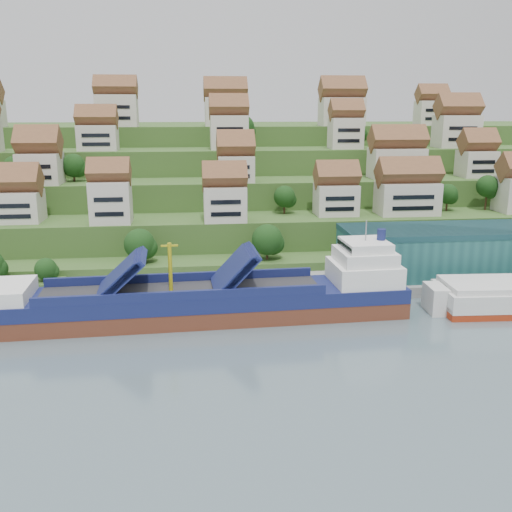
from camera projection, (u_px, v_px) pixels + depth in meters
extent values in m
plane|color=slate|center=(247.00, 320.00, 101.19)|extent=(300.00, 300.00, 0.00)
cube|color=gray|center=(337.00, 285.00, 117.51)|extent=(180.00, 14.00, 2.20)
cube|color=#2D4C1E|center=(221.00, 219.00, 183.43)|extent=(260.00, 128.00, 4.00)
cube|color=#2D4C1E|center=(221.00, 205.00, 187.36)|extent=(260.00, 118.00, 11.00)
cube|color=#2D4C1E|center=(219.00, 191.00, 194.18)|extent=(260.00, 102.00, 18.00)
cube|color=#2D4C1E|center=(218.00, 178.00, 201.00)|extent=(260.00, 86.00, 25.00)
cube|color=#2D4C1E|center=(217.00, 167.00, 208.90)|extent=(260.00, 68.00, 31.00)
cube|color=beige|center=(19.00, 206.00, 131.07)|extent=(10.04, 8.57, 7.02)
cube|color=beige|center=(111.00, 202.00, 129.10)|extent=(9.00, 7.03, 9.55)
cube|color=beige|center=(225.00, 204.00, 131.80)|extent=(9.71, 7.62, 8.05)
cube|color=beige|center=(336.00, 200.00, 139.45)|extent=(10.00, 7.73, 7.46)
cube|color=beige|center=(407.00, 198.00, 140.17)|extent=(14.59, 8.26, 7.83)
cube|color=beige|center=(41.00, 169.00, 142.08)|extent=(10.12, 8.98, 7.67)
cube|color=beige|center=(236.00, 169.00, 147.01)|extent=(9.15, 8.56, 6.64)
cube|color=beige|center=(396.00, 163.00, 153.92)|extent=(14.21, 8.18, 8.02)
cube|color=beige|center=(476.00, 164.00, 157.08)|extent=(9.02, 8.04, 7.15)
cube|color=beige|center=(98.00, 138.00, 158.55)|extent=(10.71, 7.30, 6.96)
cube|color=beige|center=(229.00, 132.00, 162.26)|extent=(10.56, 7.79, 9.52)
cube|color=beige|center=(346.00, 133.00, 165.33)|extent=(9.17, 7.14, 8.78)
cube|color=beige|center=(456.00, 131.00, 170.33)|extent=(12.20, 8.47, 9.43)
cube|color=beige|center=(117.00, 111.00, 172.75)|extent=(12.28, 7.51, 9.43)
cube|color=beige|center=(226.00, 112.00, 178.09)|extent=(12.85, 8.15, 8.75)
cube|color=beige|center=(342.00, 112.00, 181.51)|extent=(13.60, 8.73, 8.72)
cube|color=beige|center=(431.00, 113.00, 187.28)|extent=(9.52, 7.05, 7.83)
ellipsoid|color=#1A4316|center=(267.00, 240.00, 124.94)|extent=(6.83, 6.83, 6.83)
ellipsoid|color=#1A4316|center=(139.00, 244.00, 122.20)|extent=(6.67, 6.67, 6.67)
ellipsoid|color=#1A4316|center=(448.00, 194.00, 144.81)|extent=(5.08, 5.08, 5.08)
ellipsoid|color=#1A4316|center=(487.00, 186.00, 145.49)|extent=(5.60, 5.60, 5.60)
ellipsoid|color=#1A4316|center=(284.00, 196.00, 140.82)|extent=(5.38, 5.38, 5.38)
ellipsoid|color=#1A4316|center=(382.00, 156.00, 157.49)|extent=(4.24, 4.24, 4.24)
ellipsoid|color=#1A4316|center=(15.00, 168.00, 147.08)|extent=(6.47, 6.47, 6.47)
ellipsoid|color=#1A4316|center=(73.00, 165.00, 147.15)|extent=(6.05, 6.05, 6.05)
ellipsoid|color=#1A4316|center=(243.00, 127.00, 164.42)|extent=(6.59, 6.59, 6.59)
ellipsoid|color=#1A4316|center=(360.00, 133.00, 169.48)|extent=(4.07, 4.07, 4.07)
ellipsoid|color=#1A4316|center=(46.00, 269.00, 113.98)|extent=(4.45, 4.45, 4.45)
cube|color=#205957|center=(482.00, 250.00, 121.36)|extent=(60.00, 15.00, 10.00)
cylinder|color=gray|center=(334.00, 268.00, 111.21)|extent=(0.16, 0.16, 8.00)
cube|color=maroon|center=(338.00, 250.00, 110.37)|extent=(1.20, 0.05, 0.80)
cube|color=brown|center=(194.00, 314.00, 101.18)|extent=(76.19, 14.53, 4.86)
cube|color=navy|center=(194.00, 297.00, 100.39)|extent=(76.19, 14.65, 2.53)
cube|color=white|center=(1.00, 292.00, 95.14)|extent=(10.13, 11.44, 2.53)
cube|color=#262628|center=(182.00, 291.00, 99.79)|extent=(48.93, 11.75, 0.29)
cube|color=navy|center=(119.00, 275.00, 97.42)|extent=(7.68, 11.00, 6.72)
cube|color=navy|center=(232.00, 270.00, 100.23)|extent=(7.32, 10.98, 7.10)
cylinder|color=gold|center=(170.00, 268.00, 98.44)|extent=(0.71, 0.71, 8.75)
cube|color=white|center=(364.00, 273.00, 104.10)|extent=(12.07, 11.51, 3.89)
cube|color=white|center=(365.00, 256.00, 103.32)|extent=(10.09, 10.27, 2.43)
cube|color=white|center=(365.00, 245.00, 102.81)|extent=(8.10, 9.03, 1.75)
cylinder|color=navy|center=(381.00, 235.00, 102.77)|extent=(1.61, 1.61, 2.14)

